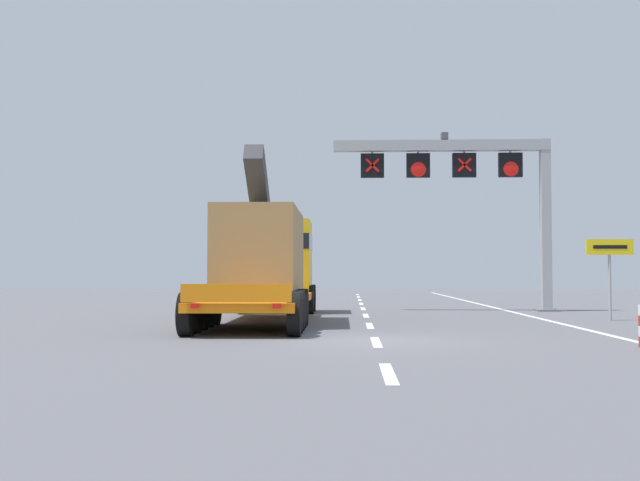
% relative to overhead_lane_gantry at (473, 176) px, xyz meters
% --- Properties ---
extents(ground, '(112.00, 112.00, 0.00)m').
position_rel_overhead_lane_gantry_xyz_m(ground, '(-4.79, -14.00, -5.63)').
color(ground, '#5B5B60').
extents(lane_markings, '(0.20, 45.99, 0.01)m').
position_rel_overhead_lane_gantry_xyz_m(lane_markings, '(-4.56, 1.70, -5.62)').
color(lane_markings, silver).
rests_on(lane_markings, ground).
extents(edge_line_right, '(0.20, 63.00, 0.01)m').
position_rel_overhead_lane_gantry_xyz_m(edge_line_right, '(1.41, -2.00, -5.62)').
color(edge_line_right, silver).
rests_on(edge_line_right, ground).
extents(overhead_lane_gantry, '(9.25, 0.90, 7.44)m').
position_rel_overhead_lane_gantry_xyz_m(overhead_lane_gantry, '(0.00, 0.00, 0.00)').
color(overhead_lane_gantry, '#9EA0A5').
rests_on(overhead_lane_gantry, ground).
extents(heavy_haul_truck_orange, '(3.10, 14.08, 5.30)m').
position_rel_overhead_lane_gantry_xyz_m(heavy_haul_truck_orange, '(-7.96, -5.68, -3.64)').
color(heavy_haul_truck_orange, orange).
rests_on(heavy_haul_truck_orange, ground).
extents(exit_sign_yellow, '(1.55, 0.15, 2.70)m').
position_rel_overhead_lane_gantry_xyz_m(exit_sign_yellow, '(3.49, -6.27, -3.57)').
color(exit_sign_yellow, '#9EA0A5').
rests_on(exit_sign_yellow, ground).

